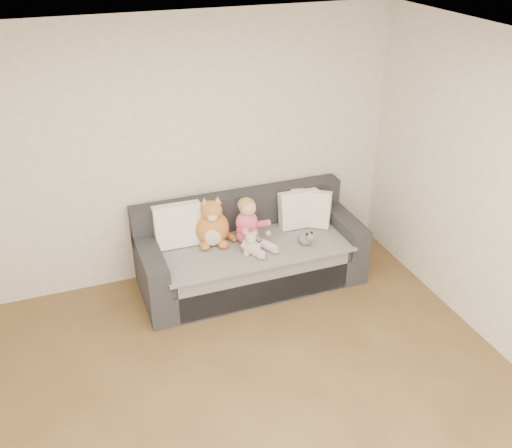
{
  "coord_description": "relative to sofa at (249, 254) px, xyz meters",
  "views": [
    {
      "loc": [
        -1.03,
        -2.52,
        3.36
      ],
      "look_at": [
        0.61,
        1.87,
        0.75
      ],
      "focal_mm": 40.0,
      "sensor_mm": 36.0,
      "label": 1
    }
  ],
  "objects": [
    {
      "name": "room_shell",
      "position": [
        -0.61,
        -1.64,
        0.99
      ],
      "size": [
        5.0,
        5.0,
        5.0
      ],
      "color": "brown",
      "rests_on": "ground"
    },
    {
      "name": "plush_cow",
      "position": [
        0.49,
        -0.27,
        0.23
      ],
      "size": [
        0.13,
        0.2,
        0.16
      ],
      "rotation": [
        0.0,
        0.0,
        0.16
      ],
      "color": "white",
      "rests_on": "sofa"
    },
    {
      "name": "plush_cat",
      "position": [
        -0.35,
        0.07,
        0.35
      ],
      "size": [
        0.4,
        0.35,
        0.52
      ],
      "rotation": [
        0.0,
        0.0,
        -0.19
      ],
      "color": "#A45224",
      "rests_on": "sofa"
    },
    {
      "name": "cushion_right_front",
      "position": [
        0.69,
        0.08,
        0.35
      ],
      "size": [
        0.44,
        0.39,
        0.39
      ],
      "rotation": [
        0.0,
        0.0,
        -0.61
      ],
      "color": "white",
      "rests_on": "sofa"
    },
    {
      "name": "sofa",
      "position": [
        0.0,
        0.0,
        0.0
      ],
      "size": [
        2.2,
        0.94,
        0.85
      ],
      "color": "#26262B",
      "rests_on": "ground"
    },
    {
      "name": "sippy_cup",
      "position": [
        0.04,
        -0.16,
        0.22
      ],
      "size": [
        0.1,
        0.07,
        0.11
      ],
      "rotation": [
        0.0,
        0.0,
        -0.11
      ],
      "color": "#483694",
      "rests_on": "sofa"
    },
    {
      "name": "toddler",
      "position": [
        -0.02,
        -0.06,
        0.36
      ],
      "size": [
        0.34,
        0.49,
        0.48
      ],
      "rotation": [
        0.0,
        0.0,
        0.29
      ],
      "color": "#E9528D",
      "rests_on": "sofa"
    },
    {
      "name": "cushion_left",
      "position": [
        -0.67,
        0.16,
        0.37
      ],
      "size": [
        0.46,
        0.22,
        0.44
      ],
      "rotation": [
        0.0,
        0.0,
        -0.02
      ],
      "color": "white",
      "rests_on": "sofa"
    },
    {
      "name": "cushion_right_back",
      "position": [
        0.58,
        0.09,
        0.35
      ],
      "size": [
        0.42,
        0.2,
        0.39
      ],
      "rotation": [
        0.0,
        0.0,
        -0.03
      ],
      "color": "white",
      "rests_on": "sofa"
    },
    {
      "name": "teddy_bear",
      "position": [
        -0.07,
        -0.25,
        0.26
      ],
      "size": [
        0.19,
        0.15,
        0.25
      ],
      "rotation": [
        0.0,
        0.0,
        -0.38
      ],
      "color": "beige",
      "rests_on": "sofa"
    }
  ]
}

